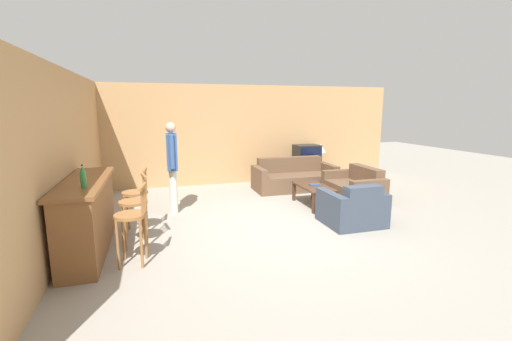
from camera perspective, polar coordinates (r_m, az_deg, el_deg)
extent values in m
plane|color=gray|center=(5.85, 3.42, -9.68)|extent=(24.00, 24.00, 0.00)
cube|color=tan|center=(9.12, -4.61, 5.93)|extent=(9.40, 0.08, 2.60)
cube|color=tan|center=(6.69, -27.65, 3.14)|extent=(0.08, 8.74, 2.60)
cube|color=brown|center=(5.38, -26.24, -7.06)|extent=(0.47, 2.03, 0.98)
cube|color=brown|center=(5.26, -26.69, -1.67)|extent=(0.55, 2.09, 0.05)
cylinder|color=#996638|center=(4.68, -20.20, -7.02)|extent=(0.47, 0.47, 0.04)
cylinder|color=#996638|center=(4.95, -21.22, -10.28)|extent=(0.04, 0.04, 0.64)
cylinder|color=#996638|center=(4.70, -22.05, -11.48)|extent=(0.04, 0.04, 0.64)
cylinder|color=#996638|center=(4.89, -17.93, -10.33)|extent=(0.04, 0.04, 0.64)
cylinder|color=#996638|center=(4.63, -18.58, -11.56)|extent=(0.04, 0.04, 0.64)
cylinder|color=#996638|center=(4.71, -17.97, -4.43)|extent=(0.02, 0.02, 0.33)
cylinder|color=#996638|center=(4.63, -18.15, -4.69)|extent=(0.02, 0.02, 0.33)
cylinder|color=#996638|center=(4.56, -18.34, -4.95)|extent=(0.02, 0.02, 0.33)
cylinder|color=#996638|center=(4.48, -18.53, -5.22)|extent=(0.02, 0.02, 0.33)
cube|color=#996638|center=(4.55, -18.37, -2.60)|extent=(0.09, 0.35, 0.04)
cylinder|color=#996638|center=(5.30, -19.81, -4.98)|extent=(0.47, 0.47, 0.04)
cylinder|color=#996638|center=(5.52, -21.26, -8.15)|extent=(0.04, 0.04, 0.64)
cylinder|color=#996638|center=(5.25, -20.94, -9.07)|extent=(0.04, 0.04, 0.64)
cylinder|color=#996638|center=(5.55, -18.32, -7.86)|extent=(0.04, 0.04, 0.64)
cylinder|color=#996638|center=(5.28, -17.84, -8.76)|extent=(0.04, 0.04, 0.64)
cylinder|color=#996638|center=(5.40, -18.28, -2.59)|extent=(0.02, 0.02, 0.33)
cylinder|color=#996638|center=(5.32, -18.15, -2.77)|extent=(0.02, 0.02, 0.33)
cylinder|color=#996638|center=(5.24, -18.01, -2.95)|extent=(0.02, 0.02, 0.33)
cylinder|color=#996638|center=(5.16, -17.86, -3.14)|extent=(0.02, 0.02, 0.33)
cube|color=#996638|center=(5.24, -18.19, -0.92)|extent=(0.10, 0.35, 0.04)
cylinder|color=#996638|center=(5.87, -19.53, -3.52)|extent=(0.44, 0.44, 0.04)
cylinder|color=#996638|center=(6.11, -20.49, -6.32)|extent=(0.04, 0.04, 0.64)
cylinder|color=#996638|center=(5.84, -20.91, -7.12)|extent=(0.04, 0.04, 0.64)
cylinder|color=#996638|center=(6.07, -17.82, -6.27)|extent=(0.04, 0.04, 0.64)
cylinder|color=#996638|center=(5.80, -18.11, -7.06)|extent=(0.04, 0.04, 0.64)
cylinder|color=#996638|center=(5.92, -17.83, -1.44)|extent=(0.02, 0.02, 0.33)
cylinder|color=#996638|center=(5.84, -17.91, -1.60)|extent=(0.02, 0.02, 0.33)
cylinder|color=#996638|center=(5.76, -18.00, -1.77)|extent=(0.02, 0.02, 0.33)
cylinder|color=#996638|center=(5.68, -18.08, -1.94)|extent=(0.02, 0.02, 0.33)
cube|color=#996638|center=(5.77, -18.06, 0.09)|extent=(0.07, 0.35, 0.04)
cube|color=brown|center=(8.57, 6.43, -1.87)|extent=(1.68, 0.92, 0.39)
cube|color=brown|center=(8.81, 5.59, 1.04)|extent=(1.68, 0.22, 0.38)
cube|color=brown|center=(8.23, 0.52, -1.57)|extent=(0.16, 0.92, 0.60)
cube|color=brown|center=(8.94, 11.89, -0.83)|extent=(0.16, 0.92, 0.60)
cube|color=#384251|center=(6.26, 15.59, -6.83)|extent=(0.64, 0.87, 0.39)
cube|color=#384251|center=(5.90, 17.46, -4.20)|extent=(0.64, 0.22, 0.36)
cube|color=#384251|center=(6.45, 18.65, -5.57)|extent=(0.16, 0.87, 0.59)
cube|color=#384251|center=(6.03, 12.41, -6.35)|extent=(0.16, 0.87, 0.59)
cube|color=brown|center=(7.79, 15.79, -3.45)|extent=(0.85, 1.03, 0.39)
cube|color=brown|center=(7.89, 17.84, -0.64)|extent=(0.22, 1.03, 0.35)
cube|color=brown|center=(8.26, 13.63, -1.88)|extent=(0.85, 0.16, 0.58)
cube|color=brown|center=(7.29, 18.32, -3.75)|extent=(0.85, 0.16, 0.58)
cube|color=#472D1E|center=(7.16, 9.62, -2.66)|extent=(0.54, 1.06, 0.04)
cube|color=#472D1E|center=(6.69, 9.65, -5.47)|extent=(0.06, 0.06, 0.39)
cube|color=#472D1E|center=(6.90, 13.10, -5.11)|extent=(0.06, 0.06, 0.39)
cube|color=#472D1E|center=(7.55, 6.35, -3.55)|extent=(0.06, 0.06, 0.39)
cube|color=#472D1E|center=(7.74, 9.50, -3.28)|extent=(0.06, 0.06, 0.39)
cube|color=#2D2319|center=(9.56, 8.37, -0.27)|extent=(1.17, 0.49, 0.51)
cube|color=black|center=(9.48, 8.45, 2.74)|extent=(0.66, 0.51, 0.50)
cube|color=black|center=(9.25, 9.13, 2.53)|extent=(0.59, 0.01, 0.43)
cylinder|color=#2D7F3D|center=(4.72, -26.83, -1.46)|extent=(0.07, 0.07, 0.19)
cone|color=#2D7F3D|center=(4.69, -26.97, 0.20)|extent=(0.06, 0.06, 0.08)
cylinder|color=black|center=(4.69, -27.02, 0.80)|extent=(0.03, 0.03, 0.02)
cube|color=navy|center=(7.22, 9.74, -2.32)|extent=(0.23, 0.16, 0.02)
cylinder|color=brown|center=(9.70, 10.65, 1.42)|extent=(0.16, 0.16, 0.02)
cylinder|color=brown|center=(9.68, 10.68, 2.24)|extent=(0.03, 0.03, 0.26)
cone|color=silver|center=(9.65, 10.73, 3.68)|extent=(0.30, 0.30, 0.23)
cylinder|color=silver|center=(6.91, -13.62, -3.13)|extent=(0.15, 0.15, 0.85)
cylinder|color=silver|center=(6.74, -13.57, -3.46)|extent=(0.15, 0.15, 0.85)
cube|color=#335189|center=(6.69, -13.87, 3.08)|extent=(0.20, 0.48, 0.68)
cylinder|color=#335189|center=(6.95, -13.94, 3.57)|extent=(0.10, 0.10, 0.62)
cylinder|color=#335189|center=(6.42, -13.83, 3.03)|extent=(0.10, 0.10, 0.62)
sphere|color=tan|center=(6.65, -14.04, 6.97)|extent=(0.20, 0.20, 0.20)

